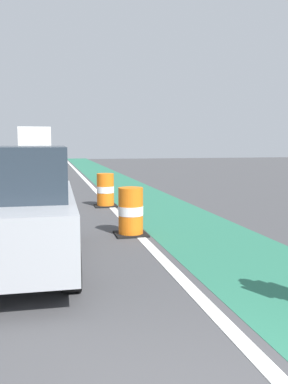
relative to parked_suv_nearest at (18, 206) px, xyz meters
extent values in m
cube|color=#286B51|center=(3.98, 7.29, -1.03)|extent=(2.50, 80.00, 0.01)
cube|color=silver|center=(2.48, 7.29, -1.03)|extent=(0.20, 80.00, 0.01)
cube|color=#9EA0A5|center=(0.00, 0.00, -0.25)|extent=(1.93, 4.64, 0.90)
cube|color=#232D38|center=(0.00, 0.00, 0.60)|extent=(1.68, 2.88, 0.80)
cylinder|color=black|center=(0.85, 1.41, -0.70)|extent=(0.29, 0.69, 0.68)
cylinder|color=black|center=(0.79, -1.44, -0.70)|extent=(0.29, 0.69, 0.68)
cylinder|color=orange|center=(2.31, 1.86, -0.79)|extent=(0.56, 0.56, 0.42)
cylinder|color=white|center=(2.31, 1.86, -0.47)|extent=(0.57, 0.57, 0.21)
cylinder|color=orange|center=(2.31, 1.86, -0.16)|extent=(0.56, 0.56, 0.42)
cube|color=black|center=(2.31, 1.86, -1.02)|extent=(0.73, 0.73, 0.04)
cylinder|color=orange|center=(2.31, 6.17, -0.79)|extent=(0.56, 0.56, 0.42)
cylinder|color=white|center=(2.31, 6.17, -0.47)|extent=(0.57, 0.57, 0.21)
cylinder|color=orange|center=(2.31, 6.17, -0.16)|extent=(0.56, 0.56, 0.42)
cube|color=black|center=(2.31, 6.17, -1.02)|extent=(0.73, 0.73, 0.04)
cube|color=silver|center=(-0.56, 26.08, 0.94)|extent=(2.51, 5.68, 2.50)
cube|color=silver|center=(-0.71, 29.93, 0.49)|extent=(2.27, 1.98, 2.10)
cylinder|color=black|center=(-1.73, 29.69, -0.56)|extent=(0.34, 0.97, 0.96)
cylinder|color=black|center=(0.32, 29.77, -0.56)|extent=(0.34, 0.97, 0.96)
cylinder|color=black|center=(-1.54, 24.64, -0.56)|extent=(0.34, 0.97, 0.96)
cylinder|color=black|center=(0.52, 24.72, -0.56)|extent=(0.34, 0.97, 0.96)
camera|label=1|loc=(0.54, -7.14, 1.07)|focal=38.23mm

